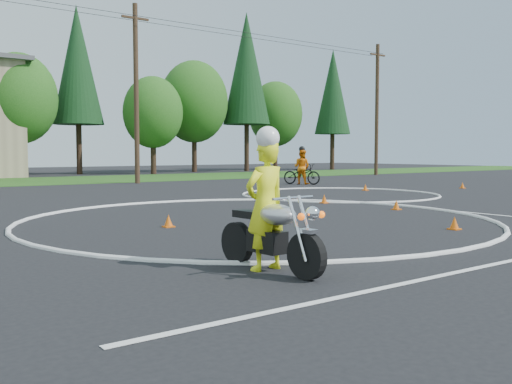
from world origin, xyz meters
TOP-DOWN VIEW (x-y plane):
  - ground at (0.00, 0.00)m, footprint 120.00×120.00m
  - grass_strip at (0.00, 27.00)m, footprint 120.00×10.00m
  - course_markings at (2.17, 4.35)m, footprint 19.05×19.05m
  - primary_motorcycle at (-3.72, -2.30)m, footprint 0.77×2.20m
  - rider_primary_grp at (-3.72, -2.16)m, footprint 0.74×0.51m
  - rider_second_grp at (11.78, 14.66)m, footprint 1.54×2.31m
  - traffic_cones at (4.85, 3.58)m, footprint 18.62×10.81m
  - treeline at (14.78, 34.61)m, footprint 38.20×8.10m
  - utility_poles at (5.00, 21.00)m, footprint 41.60×1.12m

SIDE VIEW (x-z plane):
  - ground at x=0.00m, z-range 0.00..0.00m
  - course_markings at x=2.17m, z-range -0.05..0.07m
  - grass_strip at x=0.00m, z-range 0.00..0.02m
  - traffic_cones at x=4.85m, z-range -0.01..0.29m
  - primary_motorcycle at x=-3.72m, z-range -0.02..1.14m
  - rider_second_grp at x=11.78m, z-range -0.31..1.79m
  - rider_primary_grp at x=-3.72m, z-range -0.04..2.11m
  - utility_poles at x=5.00m, z-range 0.20..10.20m
  - treeline at x=14.78m, z-range -0.64..13.88m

